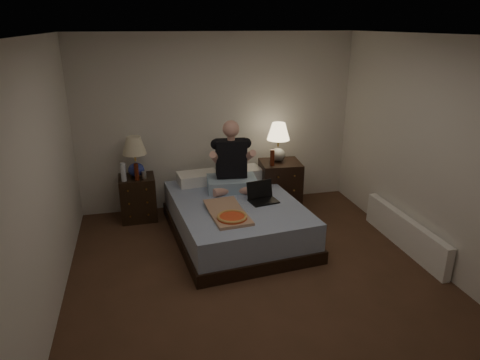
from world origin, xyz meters
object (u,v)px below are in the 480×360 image
object	(u,v)px
person	(232,156)
soda_can	(144,175)
beer_bottle_right	(272,158)
nightstand_left	(138,198)
lamp_right	(278,142)
bed	(236,218)
laptop	(264,193)
lamp_left	(135,157)
beer_bottle_left	(136,172)
pizza_box	(232,218)
water_bottle	(123,172)
radiator	(405,233)
nightstand_right	(280,186)

from	to	relation	value
person	soda_can	bearing A→B (deg)	169.06
soda_can	beer_bottle_right	world-z (taller)	beer_bottle_right
nightstand_left	lamp_right	bearing A→B (deg)	-3.65
bed	laptop	bearing A→B (deg)	-26.13
lamp_left	beer_bottle_left	world-z (taller)	lamp_left
beer_bottle_left	beer_bottle_right	distance (m)	1.86
beer_bottle_right	laptop	xyz separation A→B (m)	(-0.33, -0.69, -0.23)
person	pizza_box	xyz separation A→B (m)	(-0.21, -0.97, -0.43)
lamp_left	person	size ratio (longest dim) A/B	0.60
nightstand_left	water_bottle	world-z (taller)	water_bottle
person	water_bottle	bearing A→B (deg)	173.75
lamp_left	radiator	bearing A→B (deg)	-27.79
laptop	pizza_box	world-z (taller)	laptop
radiator	beer_bottle_right	bearing A→B (deg)	133.28
nightstand_right	laptop	bearing A→B (deg)	-116.53
nightstand_left	lamp_left	bearing A→B (deg)	72.65
pizza_box	nightstand_right	bearing A→B (deg)	46.44
water_bottle	laptop	world-z (taller)	water_bottle
lamp_left	beer_bottle_right	distance (m)	1.88
lamp_left	soda_can	world-z (taller)	lamp_left
nightstand_left	beer_bottle_left	bearing A→B (deg)	-86.48
nightstand_right	person	size ratio (longest dim) A/B	0.78
bed	nightstand_right	distance (m)	1.08
nightstand_left	lamp_right	xyz separation A→B (m)	(2.00, -0.09, 0.70)
bed	laptop	size ratio (longest dim) A/B	5.79
soda_can	radiator	distance (m)	3.43
nightstand_left	lamp_right	world-z (taller)	lamp_right
nightstand_right	lamp_left	distance (m)	2.10
lamp_right	person	bearing A→B (deg)	-155.74
pizza_box	radiator	xyz separation A→B (m)	(2.11, -0.22, -0.33)
nightstand_right	beer_bottle_left	distance (m)	2.05
pizza_box	water_bottle	bearing A→B (deg)	128.08
soda_can	beer_bottle_right	size ratio (longest dim) A/B	0.43
radiator	person	bearing A→B (deg)	147.78
nightstand_right	beer_bottle_left	bearing A→B (deg)	-175.70
beer_bottle_left	pizza_box	size ratio (longest dim) A/B	0.30
nightstand_left	beer_bottle_right	world-z (taller)	beer_bottle_right
bed	laptop	distance (m)	0.51
beer_bottle_left	pizza_box	xyz separation A→B (m)	(1.02, -1.27, -0.20)
lamp_left	pizza_box	xyz separation A→B (m)	(1.02, -1.43, -0.37)
laptop	soda_can	bearing A→B (deg)	138.59
nightstand_right	lamp_right	size ratio (longest dim) A/B	1.30
beer_bottle_left	soda_can	bearing A→B (deg)	27.13
bed	pizza_box	distance (m)	0.66
nightstand_left	beer_bottle_left	xyz separation A→B (m)	(0.01, -0.13, 0.43)
bed	soda_can	size ratio (longest dim) A/B	19.70
person	lamp_right	bearing A→B (deg)	30.17
beer_bottle_left	beer_bottle_right	size ratio (longest dim) A/B	1.00
nightstand_left	person	world-z (taller)	person
bed	soda_can	distance (m)	1.40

